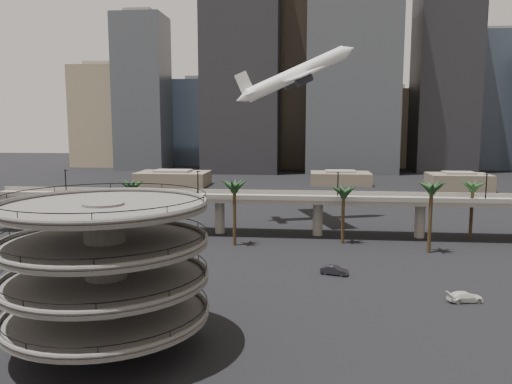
# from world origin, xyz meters

# --- Properties ---
(ground) EXTENTS (700.00, 700.00, 0.00)m
(ground) POSITION_xyz_m (0.00, 0.00, 0.00)
(ground) COLOR black
(ground) RESTS_ON ground
(parking_ramp) EXTENTS (22.20, 22.20, 17.35)m
(parking_ramp) POSITION_xyz_m (-13.00, -4.00, 9.84)
(parking_ramp) COLOR #4B4946
(parking_ramp) RESTS_ON ground
(overpass) EXTENTS (130.00, 9.30, 14.70)m
(overpass) POSITION_xyz_m (0.00, 55.00, 7.34)
(overpass) COLOR gray
(overpass) RESTS_ON ground
(palm_trees) EXTENTS (76.40, 18.40, 14.00)m
(palm_trees) POSITION_xyz_m (11.58, 47.18, 11.30)
(palm_trees) COLOR #41321B
(palm_trees) RESTS_ON ground
(low_buildings) EXTENTS (135.00, 27.50, 6.80)m
(low_buildings) POSITION_xyz_m (6.89, 142.30, 2.86)
(low_buildings) COLOR brown
(low_buildings) RESTS_ON ground
(skyline) EXTENTS (269.00, 86.00, 127.50)m
(skyline) POSITION_xyz_m (15.11, 217.08, 46.65)
(skyline) COLOR gray
(skyline) RESTS_ON ground
(airborne_jet) EXTENTS (31.02, 29.20, 16.56)m
(airborne_jet) POSITION_xyz_m (5.41, 71.85, 36.60)
(airborne_jet) COLOR silver
(airborne_jet) RESTS_ON ground
(car_a) EXTENTS (4.85, 2.95, 1.54)m
(car_a) POSITION_xyz_m (-9.47, 18.97, 0.77)
(car_a) COLOR #B2192C
(car_a) RESTS_ON ground
(car_b) EXTENTS (4.80, 2.80, 1.50)m
(car_b) POSITION_xyz_m (13.19, 25.74, 0.75)
(car_b) COLOR black
(car_b) RESTS_ON ground
(car_c) EXTENTS (5.20, 2.91, 1.42)m
(car_c) POSITION_xyz_m (30.61, 14.96, 0.71)
(car_c) COLOR silver
(car_c) RESTS_ON ground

